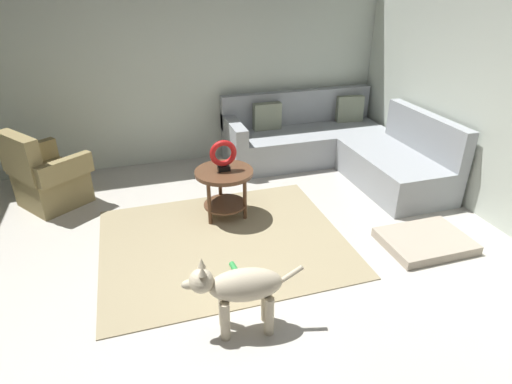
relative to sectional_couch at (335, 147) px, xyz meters
name	(u,v)px	position (x,y,z in m)	size (l,w,h in m)	color
ground_plane	(225,296)	(-1.99, -2.02, -0.34)	(6.00, 6.00, 0.10)	beige
wall_back	(167,60)	(-1.99, 0.92, 1.06)	(6.00, 0.12, 2.70)	silver
area_rug	(223,242)	(-1.84, -1.32, -0.28)	(2.30, 1.90, 0.01)	tan
sectional_couch	(335,147)	(0.00, 0.00, 0.00)	(2.20, 2.25, 0.88)	#9EA3A8
armchair	(47,178)	(-3.50, -0.01, 0.03)	(0.96, 1.00, 0.88)	olive
side_table	(224,181)	(-1.70, -0.85, 0.13)	(0.60, 0.60, 0.54)	brown
torus_sculpture	(223,155)	(-1.70, -0.85, 0.42)	(0.28, 0.08, 0.33)	black
dog_bed_mat	(425,241)	(-0.01, -1.94, -0.24)	(0.80, 0.60, 0.09)	#B2A38E
dog	(239,288)	(-1.98, -2.46, 0.09)	(0.85, 0.29, 0.63)	beige
dog_toy_rope	(235,270)	(-1.84, -1.81, -0.26)	(0.05, 0.05, 0.20)	green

